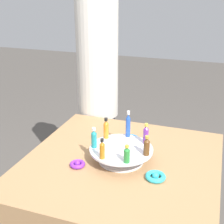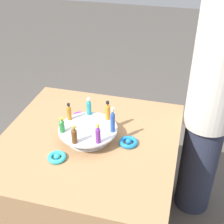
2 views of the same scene
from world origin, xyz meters
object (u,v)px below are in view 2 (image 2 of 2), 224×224
Objects in this scene: ribbon_bow_teal at (57,157)px; bottle_green at (62,125)px; bottle_teal at (89,107)px; display_stand at (88,132)px; bottle_brown at (74,135)px; person_figure at (211,104)px; bottle_amber at (69,112)px; ribbon_bow_blue at (128,142)px; bottle_blue at (113,121)px; bottle_purple at (98,134)px; bottle_orange at (108,111)px; ribbon_bow_purple at (79,116)px.

bottle_green is at bearing 7.96° from ribbon_bow_teal.
display_stand is at bearing -164.65° from bottle_teal.
bottle_green is 0.12m from bottle_brown.
ribbon_bow_teal is (-0.34, 0.07, -0.11)m from bottle_teal.
person_figure is (0.39, -0.66, 0.06)m from display_stand.
ribbon_bow_blue is (-0.04, -0.36, -0.11)m from bottle_amber.
bottle_green is 0.28m from bottle_blue.
bottle_teal is 0.96× the size of bottle_purple.
bottle_blue reaches higher than bottle_amber.
bottle_green is 0.87× the size of ribbon_bow_blue.
ribbon_bow_blue is (0.08, -0.36, -0.10)m from bottle_green.
ribbon_bow_blue is (0.01, -0.23, -0.03)m from display_stand.
bottle_orange is 0.39m from ribbon_bow_teal.
bottle_blue is 0.16m from ribbon_bow_blue.
display_stand is 0.16m from bottle_brown.
bottle_purple is (-0.22, -0.01, -0.00)m from bottle_orange.
bottle_amber is at bearing 178.34° from ribbon_bow_purple.
bottle_teal is (0.14, 0.04, 0.08)m from display_stand.
bottle_teal is (0.02, 0.12, -0.00)m from bottle_orange.
ribbon_bow_teal is (-0.21, 0.11, -0.03)m from display_stand.
bottle_purple is 0.25m from ribbon_bow_teal.
bottle_orange is 1.08× the size of bottle_teal.
ribbon_bow_blue is (-0.12, -0.27, -0.11)m from bottle_teal.
bottle_green is at bearing -0.39° from person_figure.
bottle_amber is (0.06, 0.13, 0.08)m from display_stand.
ribbon_bow_blue is at bearing -57.03° from ribbon_bow_teal.
display_stand is 0.19× the size of person_figure.
display_stand is 0.16m from bottle_purple.
bottle_purple is (-0.24, -0.13, 0.00)m from bottle_teal.
bottle_teal is at bearing 28.21° from bottle_purple.
bottle_blue reaches higher than ribbon_bow_teal.
bottle_blue is (-0.11, -0.06, 0.02)m from bottle_orange.
bottle_green is 0.93× the size of ribbon_bow_teal.
bottle_amber is at bearing 66.78° from display_stand.
bottle_teal is 1.22× the size of bottle_green.
bottle_orange reaches higher than ribbon_bow_blue.
person_figure is at bearing -59.69° from bottle_green.
ribbon_bow_teal is (-0.07, 0.08, -0.11)m from bottle_brown.
display_stand is 2.77× the size of bottle_orange.
bottle_teal reaches higher than bottle_green.
person_figure reaches higher than ribbon_bow_teal.
bottle_orange is (0.11, -0.08, 0.08)m from display_stand.
bottle_green is (-0.07, 0.12, 0.07)m from display_stand.
ribbon_bow_blue is at bearing -49.36° from bottle_purple.
bottle_orange reaches higher than bottle_teal.
person_figure is at bearing -64.32° from bottle_orange.
ribbon_bow_teal is at bearing 7.32° from person_figure.
ribbon_bow_purple is (0.18, 0.36, -0.00)m from ribbon_bow_blue.
ribbon_bow_blue is at bearing -114.85° from bottle_teal.
bottle_brown is at bearing -151.79° from bottle_amber.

